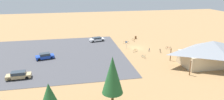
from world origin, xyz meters
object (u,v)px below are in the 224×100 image
at_px(bicycle_blue_lone_east, 149,50).
at_px(car_tan_mid_lot, 19,75).
at_px(trash_bin, 136,37).
at_px(pine_west, 112,75).
at_px(bicycle_yellow_yard_left, 135,51).
at_px(car_blue_back_corner, 45,56).
at_px(lot_sign, 126,44).
at_px(car_white_front_row, 97,39).
at_px(visitor_by_pavilion, 201,47).
at_px(bike_pavilion, 211,52).
at_px(pine_far_west, 50,99).
at_px(bicycle_black_by_bin, 160,51).
at_px(bicycle_orange_front_row, 134,40).
at_px(bicycle_silver_yard_center, 126,42).
at_px(bicycle_teal_lone_west, 143,57).
at_px(bicycle_red_edge_north, 169,48).

bearing_deg(bicycle_blue_lone_east, car_tan_mid_lot, 20.19).
bearing_deg(trash_bin, pine_west, 67.55).
relative_size(bicycle_yellow_yard_left, car_blue_back_corner, 0.31).
bearing_deg(lot_sign, car_white_front_row, -52.29).
xyz_separation_m(trash_bin, visitor_by_pavilion, (-13.71, 15.52, 0.45)).
bearing_deg(bicycle_yellow_yard_left, car_blue_back_corner, 2.27).
distance_m(trash_bin, lot_sign, 11.56).
distance_m(bicycle_blue_lone_east, car_white_front_row, 17.88).
distance_m(bike_pavilion, pine_far_west, 36.67).
relative_size(lot_sign, bicycle_black_by_bin, 1.25).
relative_size(bicycle_orange_front_row, bicycle_silver_yard_center, 0.99).
relative_size(bicycle_teal_lone_west, bicycle_yellow_yard_left, 1.15).
bearing_deg(car_blue_back_corner, bicycle_orange_front_row, -155.93).
distance_m(pine_far_west, visitor_by_pavilion, 45.47).
distance_m(bicycle_red_edge_north, bicycle_blue_lone_east, 5.99).
distance_m(pine_west, bicycle_black_by_bin, 29.39).
height_order(trash_bin, bicycle_red_edge_north, trash_bin).
height_order(bicycle_teal_lone_west, visitor_by_pavilion, visitor_by_pavilion).
bearing_deg(bicycle_red_edge_north, car_tan_mid_lot, 18.04).
bearing_deg(bicycle_blue_lone_east, bicycle_red_edge_north, -173.90).
height_order(trash_bin, car_white_front_row, car_white_front_row).
bearing_deg(bicycle_silver_yard_center, bicycle_orange_front_row, -144.84).
xyz_separation_m(bicycle_orange_front_row, bicycle_teal_lone_west, (2.21, 15.51, -0.03)).
xyz_separation_m(car_blue_back_corner, car_white_front_row, (-14.46, -13.61, -0.06)).
relative_size(bicycle_black_by_bin, car_blue_back_corner, 0.39).
bearing_deg(bicycle_red_edge_north, bicycle_silver_yard_center, -38.32).
bearing_deg(pine_far_west, bicycle_black_by_bin, -135.45).
xyz_separation_m(pine_far_west, bicycle_teal_lone_west, (-20.31, -22.31, -3.67)).
bearing_deg(pine_west, bicycle_teal_lone_west, -121.20).
distance_m(bicycle_orange_front_row, car_blue_back_corner, 28.36).
relative_size(bicycle_silver_yard_center, car_blue_back_corner, 0.39).
bearing_deg(car_tan_mid_lot, bicycle_teal_lone_west, -166.71).
bearing_deg(bicycle_black_by_bin, bicycle_yellow_yard_left, -11.64).
xyz_separation_m(lot_sign, car_blue_back_corner, (21.56, 4.43, -0.64)).
distance_m(trash_bin, car_tan_mid_lot, 39.96).
distance_m(bicycle_orange_front_row, car_tan_mid_lot, 37.02).
bearing_deg(bicycle_orange_front_row, bicycle_black_by_bin, 107.27).
xyz_separation_m(bicycle_orange_front_row, bicycle_red_edge_north, (-7.12, 10.02, -0.03)).
distance_m(bicycle_red_edge_north, bicycle_teal_lone_west, 10.83).
xyz_separation_m(pine_far_west, car_blue_back_corner, (3.37, -26.26, -3.25)).
bearing_deg(pine_west, car_white_front_row, -93.96).
height_order(pine_west, bicycle_yellow_yard_left, pine_west).
bearing_deg(lot_sign, visitor_by_pavilion, 163.97).
height_order(lot_sign, pine_west, pine_west).
xyz_separation_m(pine_west, bicycle_orange_front_row, (-13.99, -34.96, -4.76)).
bearing_deg(car_blue_back_corner, trash_bin, -152.49).
distance_m(pine_west, bicycle_teal_lone_west, 23.23).
distance_m(pine_west, car_tan_mid_lot, 20.86).
distance_m(bicycle_orange_front_row, car_white_front_row, 11.61).
relative_size(bicycle_red_edge_north, bicycle_silver_yard_center, 0.86).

